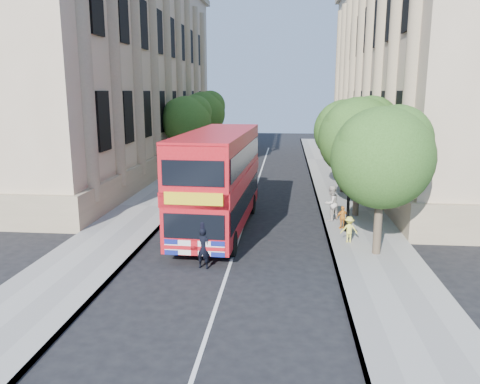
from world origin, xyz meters
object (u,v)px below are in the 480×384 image
(woman_pedestrian, at_px, (331,203))
(box_van, at_px, (223,175))
(double_decker_bus, at_px, (219,178))
(lamp_post, at_px, (349,181))
(police_constable, at_px, (203,248))

(woman_pedestrian, bearing_deg, box_van, -83.74)
(double_decker_bus, relative_size, woman_pedestrian, 5.70)
(box_van, bearing_deg, lamp_post, -39.93)
(lamp_post, height_order, box_van, lamp_post)
(double_decker_bus, height_order, police_constable, double_decker_bus)
(double_decker_bus, xyz_separation_m, box_van, (-0.77, 7.05, -1.16))
(box_van, distance_m, police_constable, 12.10)
(box_van, relative_size, woman_pedestrian, 2.93)
(woman_pedestrian, bearing_deg, double_decker_bus, -25.23)
(lamp_post, relative_size, box_van, 0.99)
(lamp_post, xyz_separation_m, box_van, (-6.85, 7.05, -1.10))
(lamp_post, relative_size, police_constable, 3.22)
(double_decker_bus, relative_size, box_van, 1.95)
(lamp_post, distance_m, double_decker_bus, 6.07)
(police_constable, height_order, woman_pedestrian, woman_pedestrian)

